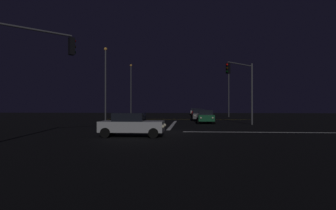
{
  "coord_description": "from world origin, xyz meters",
  "views": [
    {
      "loc": [
        1.66,
        -21.1,
        2.01
      ],
      "look_at": [
        -0.8,
        11.86,
        2.17
      ],
      "focal_mm": 28.5,
      "sensor_mm": 36.0,
      "label": 1
    }
  ],
  "objects": [
    {
      "name": "ground",
      "position": [
        0.0,
        0.0,
        -0.05
      ],
      "size": [
        120.0,
        120.0,
        0.1
      ],
      "primitive_type": "cube",
      "color": "black"
    },
    {
      "name": "streetlamp_left_near",
      "position": [
        -9.36,
        13.86,
        5.66
      ],
      "size": [
        0.44,
        0.44,
        9.92
      ],
      "color": "#424247",
      "rests_on": "ground"
    },
    {
      "name": "stop_line_north",
      "position": [
        0.0,
        8.26,
        0.0
      ],
      "size": [
        0.35,
        14.15,
        0.01
      ],
      "color": "white",
      "rests_on": "ground"
    },
    {
      "name": "sedan_blue",
      "position": [
        3.42,
        23.03,
        0.8
      ],
      "size": [
        2.02,
        4.33,
        1.57
      ],
      "color": "navy",
      "rests_on": "ground"
    },
    {
      "name": "streetlamp_right_far",
      "position": [
        9.36,
        29.86,
        5.18
      ],
      "size": [
        0.44,
        0.44,
        8.99
      ],
      "color": "#424247",
      "rests_on": "ground"
    },
    {
      "name": "sedan_black",
      "position": [
        3.47,
        29.35,
        0.8
      ],
      "size": [
        2.02,
        4.33,
        1.57
      ],
      "color": "black",
      "rests_on": "ground"
    },
    {
      "name": "sedan_white",
      "position": [
        3.19,
        41.98,
        0.8
      ],
      "size": [
        2.02,
        4.33,
        1.57
      ],
      "color": "silver",
      "rests_on": "ground"
    },
    {
      "name": "traffic_signal_ne",
      "position": [
        7.41,
        7.41,
        4.62
      ],
      "size": [
        3.34,
        3.34,
        6.71
      ],
      "color": "#4C4C51",
      "rests_on": "ground"
    },
    {
      "name": "traffic_signal_sw",
      "position": [
        -7.3,
        -7.3,
        4.56
      ],
      "size": [
        3.58,
        3.58,
        6.59
      ],
      "color": "#4C4C51",
      "rests_on": "ground"
    },
    {
      "name": "sedan_green",
      "position": [
        3.75,
        10.88,
        0.8
      ],
      "size": [
        2.02,
        4.33,
        1.57
      ],
      "color": "#14512D",
      "rests_on": "ground"
    },
    {
      "name": "crosswalk_bar_east",
      "position": [
        8.36,
        0.0,
        0.0
      ],
      "size": [
        14.15,
        0.4,
        0.01
      ],
      "color": "white",
      "rests_on": "ground"
    },
    {
      "name": "streetlamp_left_far",
      "position": [
        -9.36,
        29.86,
        5.79
      ],
      "size": [
        0.44,
        0.44,
        10.17
      ],
      "color": "#424247",
      "rests_on": "ground"
    },
    {
      "name": "centre_line_ns",
      "position": [
        0.0,
        19.86,
        0.0
      ],
      "size": [
        22.0,
        0.15,
        0.01
      ],
      "color": "yellow",
      "rests_on": "ground"
    },
    {
      "name": "sedan_gray",
      "position": [
        3.24,
        16.9,
        0.8
      ],
      "size": [
        2.02,
        4.33,
        1.57
      ],
      "color": "slate",
      "rests_on": "ground"
    },
    {
      "name": "sedan_red",
      "position": [
        3.37,
        35.56,
        0.8
      ],
      "size": [
        2.02,
        4.33,
        1.57
      ],
      "color": "maroon",
      "rests_on": "ground"
    },
    {
      "name": "sedan_silver_crossing",
      "position": [
        -2.1,
        -3.54,
        0.8
      ],
      "size": [
        4.33,
        2.02,
        1.57
      ],
      "color": "#B7B7BC",
      "rests_on": "ground"
    }
  ]
}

